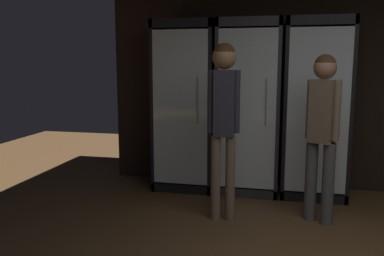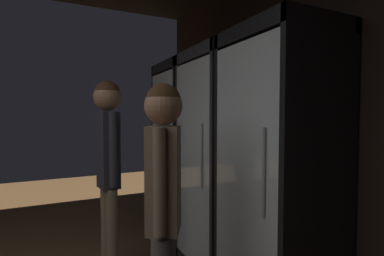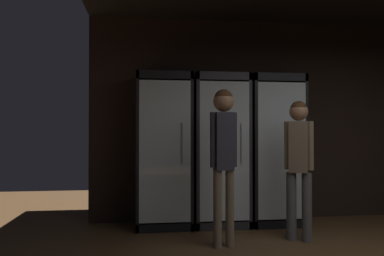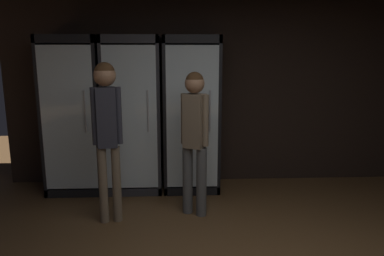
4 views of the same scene
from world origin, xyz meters
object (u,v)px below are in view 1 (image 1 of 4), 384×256
at_px(cooler_center, 315,111).
at_px(shopper_far, 322,123).
at_px(cooler_left, 249,109).
at_px(cooler_far_left, 187,108).
at_px(shopper_near, 224,106).

relative_size(cooler_center, shopper_far, 1.26).
height_order(cooler_left, cooler_center, same).
bearing_deg(cooler_far_left, cooler_left, -0.08).
bearing_deg(shopper_near, shopper_far, 9.15).
bearing_deg(cooler_far_left, cooler_center, 0.03).
bearing_deg(cooler_left, shopper_near, -98.82).
distance_m(cooler_far_left, shopper_far, 1.71).
xyz_separation_m(shopper_near, shopper_far, (0.90, 0.14, -0.15)).
bearing_deg(shopper_near, cooler_center, 48.11).
xyz_separation_m(cooler_left, shopper_far, (0.74, -0.85, -0.02)).
bearing_deg(shopper_far, cooler_far_left, 150.07).
relative_size(cooler_left, cooler_center, 1.00).
distance_m(cooler_center, shopper_far, 0.86).
height_order(cooler_far_left, cooler_left, same).
relative_size(cooler_left, shopper_far, 1.26).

